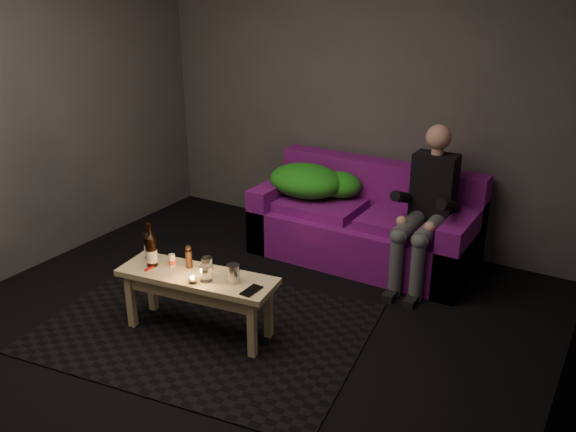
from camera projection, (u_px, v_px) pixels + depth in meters
name	position (u px, v px, depth m)	size (l,w,h in m)	color
floor	(208.00, 350.00, 3.94)	(4.50, 4.50, 0.00)	black
room	(243.00, 84.00, 3.71)	(4.50, 4.50, 4.50)	silver
rug	(205.00, 328.00, 4.18)	(2.14, 1.56, 0.01)	black
sofa	(366.00, 226.00, 5.15)	(1.83, 0.82, 0.79)	#670E69
green_blanket	(312.00, 182.00, 5.28)	(0.80, 0.55, 0.27)	#1D8C19
person	(427.00, 204.00, 4.64)	(0.33, 0.76, 1.22)	black
coffee_table	(197.00, 285.00, 4.01)	(1.11, 0.49, 0.44)	#E9BE88
beer_bottle_a	(149.00, 245.00, 4.17)	(0.07, 0.07, 0.26)	black
beer_bottle_b	(151.00, 250.00, 4.06)	(0.08, 0.08, 0.30)	black
salt_shaker	(172.00, 260.00, 4.07)	(0.04, 0.04, 0.09)	silver
pepper_mill	(189.00, 259.00, 4.05)	(0.05, 0.05, 0.12)	black
tumbler_back	(207.00, 264.00, 4.03)	(0.07, 0.07, 0.09)	white
tealight	(193.00, 279.00, 3.86)	(0.06, 0.06, 0.04)	white
tumbler_front	(206.00, 274.00, 3.88)	(0.08, 0.08, 0.10)	white
steel_cup	(233.00, 273.00, 3.86)	(0.09, 0.09, 0.12)	#B6BABE
smartphone	(251.00, 291.00, 3.76)	(0.08, 0.15, 0.01)	black
red_lighter	(149.00, 269.00, 4.04)	(0.02, 0.07, 0.01)	#B7150B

